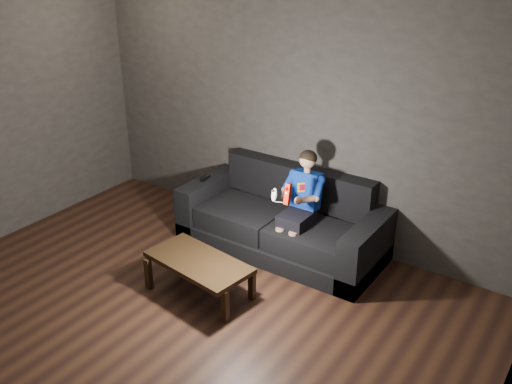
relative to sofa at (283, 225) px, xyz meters
The scene contains 9 objects.
floor 2.11m from the sofa, 93.22° to the right, with size 5.00×5.00×0.00m, color black.
back_wall 1.17m from the sofa, 105.90° to the left, with size 5.00×0.04×2.70m, color #342F2D.
right_wall 3.35m from the sofa, 41.23° to the right, with size 0.04×5.00×2.70m, color #342F2D.
sofa is the anchor object (origin of this frame).
child 0.47m from the sofa, 14.14° to the right, with size 0.41×0.50×1.01m.
wii_remote_red 0.82m from the sofa, 54.90° to the right, with size 0.05×0.07×0.20m.
nunchuk_white 0.73m from the sofa, 69.08° to the right, with size 0.06×0.09×0.14m.
wii_remote_black 1.00m from the sofa, behind, with size 0.06×0.15×0.03m.
coffee_table 1.14m from the sofa, 99.22° to the right, with size 1.03×0.61×0.35m.
Camera 1 is at (2.80, -2.33, 3.03)m, focal length 40.00 mm.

